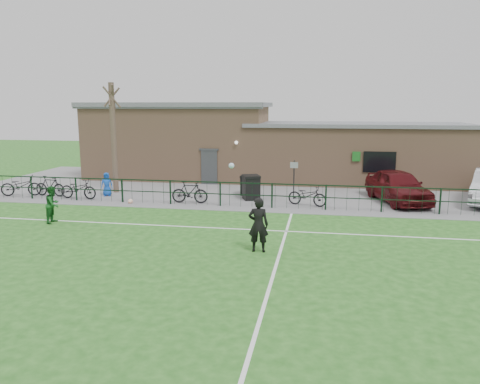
% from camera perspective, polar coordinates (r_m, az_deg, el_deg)
% --- Properties ---
extents(ground, '(90.00, 90.00, 0.00)m').
position_cam_1_polar(ground, '(14.75, -3.43, -8.52)').
color(ground, '#20581A').
rests_on(ground, ground).
extents(paving_strip, '(34.00, 13.00, 0.02)m').
position_cam_1_polar(paving_strip, '(27.66, 3.08, 0.57)').
color(paving_strip, slate).
rests_on(paving_strip, ground).
extents(pitch_line_touch, '(28.00, 0.10, 0.01)m').
position_cam_1_polar(pitch_line_touch, '(22.13, 1.27, -1.98)').
color(pitch_line_touch, white).
rests_on(pitch_line_touch, ground).
extents(pitch_line_mid, '(28.00, 0.10, 0.01)m').
position_cam_1_polar(pitch_line_mid, '(18.49, -0.54, -4.51)').
color(pitch_line_mid, white).
rests_on(pitch_line_mid, ground).
extents(pitch_line_perp, '(0.10, 16.00, 0.01)m').
position_cam_1_polar(pitch_line_perp, '(14.43, 4.41, -8.95)').
color(pitch_line_perp, white).
rests_on(pitch_line_perp, ground).
extents(perimeter_fence, '(28.00, 0.10, 1.20)m').
position_cam_1_polar(perimeter_fence, '(22.20, 1.35, -0.37)').
color(perimeter_fence, black).
rests_on(perimeter_fence, ground).
extents(bare_tree, '(0.30, 0.30, 6.00)m').
position_cam_1_polar(bare_tree, '(26.62, -15.15, 6.31)').
color(bare_tree, '#4A382D').
rests_on(bare_tree, ground).
extents(wheelie_bin_left, '(1.04, 1.10, 1.17)m').
position_cam_1_polar(wheelie_bin_left, '(23.99, 1.37, 0.47)').
color(wheelie_bin_left, black).
rests_on(wheelie_bin_left, paving_strip).
extents(wheelie_bin_right, '(0.73, 0.80, 0.99)m').
position_cam_1_polar(wheelie_bin_right, '(25.20, 0.96, 0.76)').
color(wheelie_bin_right, black).
rests_on(wheelie_bin_right, paving_strip).
extents(sign_post, '(0.08, 0.08, 2.00)m').
position_cam_1_polar(sign_post, '(24.23, 6.58, 1.50)').
color(sign_post, black).
rests_on(sign_post, paving_strip).
extents(car_maroon, '(3.19, 5.15, 1.63)m').
position_cam_1_polar(car_maroon, '(24.55, 18.70, 0.69)').
color(car_maroon, '#4D0D11').
rests_on(car_maroon, paving_strip).
extents(bicycle_a, '(2.19, 1.33, 1.09)m').
position_cam_1_polar(bicycle_a, '(27.57, -25.14, 0.70)').
color(bicycle_a, black).
rests_on(bicycle_a, paving_strip).
extents(bicycle_b, '(1.84, 0.70, 1.08)m').
position_cam_1_polar(bicycle_b, '(26.83, -22.15, 0.67)').
color(bicycle_b, black).
rests_on(bicycle_b, paving_strip).
extents(bicycle_c, '(2.06, 0.84, 1.06)m').
position_cam_1_polar(bicycle_c, '(25.57, -19.11, 0.39)').
color(bicycle_c, black).
rests_on(bicycle_c, paving_strip).
extents(bicycle_d, '(1.83, 0.56, 1.09)m').
position_cam_1_polar(bicycle_d, '(23.23, -6.15, -0.02)').
color(bicycle_d, black).
rests_on(bicycle_d, paving_strip).
extents(bicycle_e, '(2.03, 1.19, 1.01)m').
position_cam_1_polar(bicycle_e, '(22.75, 8.20, -0.41)').
color(bicycle_e, black).
rests_on(bicycle_e, paving_strip).
extents(spectator_child, '(0.71, 0.56, 1.26)m').
position_cam_1_polar(spectator_child, '(25.89, -15.94, 0.91)').
color(spectator_child, '#1349B4').
rests_on(spectator_child, paving_strip).
extents(goalkeeper_kick, '(1.90, 3.09, 2.61)m').
position_cam_1_polar(goalkeeper_kick, '(15.54, 2.18, -3.85)').
color(goalkeeper_kick, black).
rests_on(goalkeeper_kick, ground).
extents(outfield_player, '(0.60, 0.76, 1.53)m').
position_cam_1_polar(outfield_player, '(20.82, -21.84, -1.41)').
color(outfield_player, '#17531E').
rests_on(outfield_player, ground).
extents(ball_ground, '(0.24, 0.24, 0.24)m').
position_cam_1_polar(ball_ground, '(23.72, -13.22, -1.12)').
color(ball_ground, white).
rests_on(ball_ground, ground).
extents(clubhouse, '(24.25, 5.40, 4.96)m').
position_cam_1_polar(clubhouse, '(30.44, 2.16, 5.70)').
color(clubhouse, '#A87E5E').
rests_on(clubhouse, ground).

